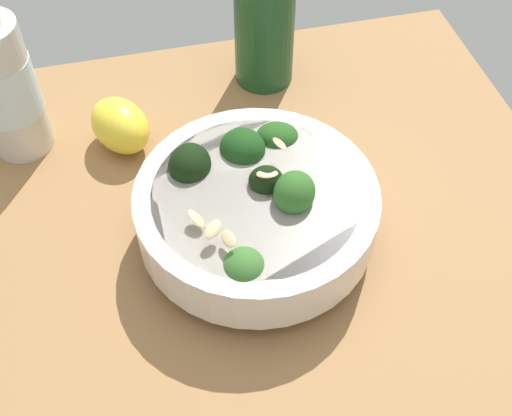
{
  "coord_description": "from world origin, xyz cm",
  "views": [
    {
      "loc": [
        -8.21,
        -32.52,
        46.78
      ],
      "look_at": [
        -0.02,
        1.44,
        4.0
      ],
      "focal_mm": 45.73,
      "sensor_mm": 36.0,
      "label": 1
    }
  ],
  "objects_px": {
    "lemon_wedge": "(120,125)",
    "bottle_tall": "(265,12)",
    "bottle_short": "(4,86)",
    "bowl_of_broccoli": "(255,206)"
  },
  "relations": [
    {
      "from": "bottle_tall",
      "to": "bottle_short",
      "type": "height_order",
      "value": "bottle_tall"
    },
    {
      "from": "bottle_tall",
      "to": "bowl_of_broccoli",
      "type": "bearing_deg",
      "value": -105.99
    },
    {
      "from": "bottle_tall",
      "to": "bottle_short",
      "type": "distance_m",
      "value": 0.26
    },
    {
      "from": "lemon_wedge",
      "to": "bottle_tall",
      "type": "xyz_separation_m",
      "value": [
        0.16,
        0.07,
        0.06
      ]
    },
    {
      "from": "lemon_wedge",
      "to": "bottle_tall",
      "type": "relative_size",
      "value": 0.4
    },
    {
      "from": "bottle_tall",
      "to": "bottle_short",
      "type": "relative_size",
      "value": 1.1
    },
    {
      "from": "lemon_wedge",
      "to": "bowl_of_broccoli",
      "type": "bearing_deg",
      "value": -54.3
    },
    {
      "from": "bowl_of_broccoli",
      "to": "lemon_wedge",
      "type": "height_order",
      "value": "bowl_of_broccoli"
    },
    {
      "from": "lemon_wedge",
      "to": "bottle_short",
      "type": "xyz_separation_m",
      "value": [
        -0.1,
        0.03,
        0.05
      ]
    },
    {
      "from": "lemon_wedge",
      "to": "bottle_tall",
      "type": "height_order",
      "value": "bottle_tall"
    }
  ]
}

